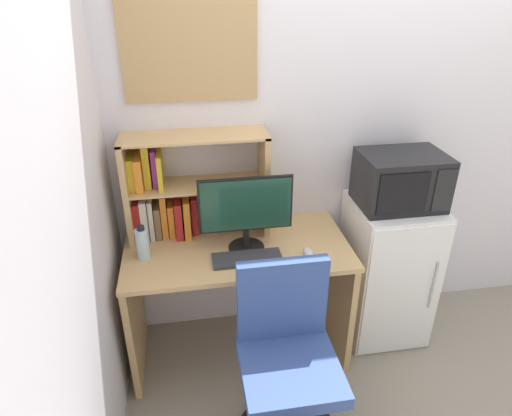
# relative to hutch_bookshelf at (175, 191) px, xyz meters

# --- Properties ---
(wall_back) EXTENTS (6.40, 0.04, 2.60)m
(wall_back) POSITION_rel_hutch_bookshelf_xyz_m (1.64, 0.13, 0.26)
(wall_back) COLOR silver
(wall_back) RESTS_ON ground_plane
(wall_left) EXTENTS (0.04, 4.40, 2.60)m
(wall_left) POSITION_rel_hutch_bookshelf_xyz_m (-0.38, -1.49, 0.26)
(wall_left) COLOR silver
(wall_left) RESTS_ON ground_plane
(desk) EXTENTS (1.25, 0.64, 0.77)m
(desk) POSITION_rel_hutch_bookshelf_xyz_m (0.32, -0.20, -0.51)
(desk) COLOR tan
(desk) RESTS_ON ground_plane
(hutch_bookshelf) EXTENTS (0.79, 0.25, 0.59)m
(hutch_bookshelf) POSITION_rel_hutch_bookshelf_xyz_m (0.00, 0.00, 0.00)
(hutch_bookshelf) COLOR tan
(hutch_bookshelf) RESTS_ON desk
(monitor) EXTENTS (0.50, 0.20, 0.43)m
(monitor) POSITION_rel_hutch_bookshelf_xyz_m (0.36, -0.23, -0.03)
(monitor) COLOR black
(monitor) RESTS_ON desk
(keyboard) EXTENTS (0.37, 0.14, 0.02)m
(keyboard) POSITION_rel_hutch_bookshelf_xyz_m (0.35, -0.35, -0.26)
(keyboard) COLOR #333338
(keyboard) RESTS_ON desk
(computer_mouse) EXTENTS (0.05, 0.10, 0.03)m
(computer_mouse) POSITION_rel_hutch_bookshelf_xyz_m (0.69, -0.35, -0.26)
(computer_mouse) COLOR silver
(computer_mouse) RESTS_ON desk
(water_bottle) EXTENTS (0.07, 0.07, 0.19)m
(water_bottle) POSITION_rel_hutch_bookshelf_xyz_m (-0.19, -0.23, -0.18)
(water_bottle) COLOR silver
(water_bottle) RESTS_ON desk
(mini_fridge) EXTENTS (0.49, 0.51, 0.93)m
(mini_fridge) POSITION_rel_hutch_bookshelf_xyz_m (1.27, -0.14, -0.58)
(mini_fridge) COLOR white
(mini_fridge) RESTS_ON ground_plane
(microwave) EXTENTS (0.47, 0.35, 0.31)m
(microwave) POSITION_rel_hutch_bookshelf_xyz_m (1.27, -0.14, 0.04)
(microwave) COLOR black
(microwave) RESTS_ON mini_fridge
(desk_chair) EXTENTS (0.52, 0.52, 0.97)m
(desk_chair) POSITION_rel_hutch_bookshelf_xyz_m (0.47, -0.81, -0.61)
(desk_chair) COLOR black
(desk_chair) RESTS_ON ground_plane
(wall_corkboard) EXTENTS (0.69, 0.02, 0.51)m
(wall_corkboard) POSITION_rel_hutch_bookshelf_xyz_m (0.13, 0.10, 0.73)
(wall_corkboard) COLOR tan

